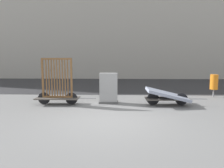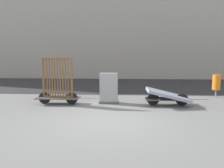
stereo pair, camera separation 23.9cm
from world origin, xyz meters
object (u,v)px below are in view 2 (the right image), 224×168
at_px(bike_cart_with_bedframe, 58,89).
at_px(trash_bin, 216,82).
at_px(bike_cart_with_mattress, 168,96).
at_px(utility_cabinet, 109,89).

distance_m(bike_cart_with_bedframe, trash_bin, 7.19).
bearing_deg(bike_cart_with_mattress, utility_cabinet, 172.15).
xyz_separation_m(bike_cart_with_bedframe, trash_bin, (6.94, 1.86, 0.09)).
relative_size(utility_cabinet, trash_bin, 1.16).
xyz_separation_m(bike_cart_with_bedframe, utility_cabinet, (2.02, 0.33, -0.04)).
distance_m(bike_cart_with_bedframe, bike_cart_with_mattress, 4.36).
height_order(bike_cart_with_mattress, trash_bin, trash_bin).
relative_size(bike_cart_with_mattress, utility_cabinet, 1.94).
xyz_separation_m(bike_cart_with_mattress, trash_bin, (2.59, 1.86, 0.32)).
height_order(bike_cart_with_bedframe, utility_cabinet, bike_cart_with_bedframe).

